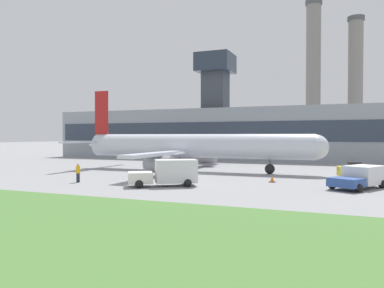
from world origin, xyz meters
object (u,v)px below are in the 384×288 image
airplane (191,147)px  pushback_tug (355,171)px  baggage_truck (360,177)px  ground_crew_person (78,173)px  fuel_truck (168,173)px

airplane → pushback_tug: (18.89, -1.59, -2.26)m
airplane → baggage_truck: (19.16, -8.94, -2.09)m
airplane → pushback_tug: airplane is taller
airplane → pushback_tug: bearing=-4.8°
airplane → baggage_truck: bearing=-25.0°
ground_crew_person → pushback_tug: bearing=28.2°
airplane → ground_crew_person: 15.85m
baggage_truck → airplane: bearing=155.0°
pushback_tug → ground_crew_person: (-24.46, -13.10, 0.14)m
baggage_truck → ground_crew_person: (-24.72, -5.75, -0.03)m
pushback_tug → airplane: bearing=175.2°
pushback_tug → fuel_truck: fuel_truck is taller
pushback_tug → ground_crew_person: bearing=-151.8°
fuel_truck → ground_crew_person: (-9.06, -0.88, -0.22)m
baggage_truck → ground_crew_person: size_ratio=3.33×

